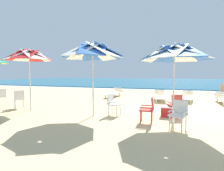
{
  "coord_description": "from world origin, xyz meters",
  "views": [
    {
      "loc": [
        -1.22,
        -8.34,
        1.66
      ],
      "look_at": [
        -3.95,
        0.45,
        1.0
      ],
      "focal_mm": 27.06,
      "sensor_mm": 36.0,
      "label": 1
    }
  ],
  "objects_px": {
    "plastic_chair_2": "(179,113)",
    "beach_umbrella_2": "(29,56)",
    "plastic_chair_1": "(149,108)",
    "sun_lounger_2": "(160,96)",
    "cooler_box": "(167,112)",
    "plastic_chair_5": "(2,96)",
    "plastic_chair_0": "(175,104)",
    "beach_umbrella_0": "(175,54)",
    "sun_lounger_3": "(114,93)",
    "sun_lounger_1": "(187,97)",
    "beachgoer_seated": "(221,90)",
    "beach_umbrella_1": "(93,52)",
    "plastic_chair_3": "(113,103)",
    "plastic_chair_4": "(19,98)"
  },
  "relations": [
    {
      "from": "beach_umbrella_2",
      "to": "cooler_box",
      "type": "bearing_deg",
      "value": 5.49
    },
    {
      "from": "plastic_chair_2",
      "to": "plastic_chair_1",
      "type": "bearing_deg",
      "value": 154.99
    },
    {
      "from": "plastic_chair_0",
      "to": "sun_lounger_3",
      "type": "height_order",
      "value": "plastic_chair_0"
    },
    {
      "from": "beach_umbrella_0",
      "to": "plastic_chair_0",
      "type": "relative_size",
      "value": 3.04
    },
    {
      "from": "beach_umbrella_1",
      "to": "sun_lounger_1",
      "type": "bearing_deg",
      "value": 51.29
    },
    {
      "from": "sun_lounger_3",
      "to": "beachgoer_seated",
      "type": "relative_size",
      "value": 2.38
    },
    {
      "from": "plastic_chair_5",
      "to": "plastic_chair_0",
      "type": "bearing_deg",
      "value": 1.2
    },
    {
      "from": "plastic_chair_3",
      "to": "plastic_chair_5",
      "type": "height_order",
      "value": "same"
    },
    {
      "from": "sun_lounger_1",
      "to": "sun_lounger_3",
      "type": "distance_m",
      "value": 4.75
    },
    {
      "from": "beach_umbrella_2",
      "to": "sun_lounger_2",
      "type": "height_order",
      "value": "beach_umbrella_2"
    },
    {
      "from": "beach_umbrella_0",
      "to": "beachgoer_seated",
      "type": "height_order",
      "value": "beach_umbrella_0"
    },
    {
      "from": "plastic_chair_1",
      "to": "beach_umbrella_0",
      "type": "bearing_deg",
      "value": 10.87
    },
    {
      "from": "plastic_chair_1",
      "to": "cooler_box",
      "type": "height_order",
      "value": "plastic_chair_1"
    },
    {
      "from": "plastic_chair_2",
      "to": "plastic_chair_4",
      "type": "height_order",
      "value": "same"
    },
    {
      "from": "beach_umbrella_0",
      "to": "plastic_chair_3",
      "type": "relative_size",
      "value": 3.04
    },
    {
      "from": "plastic_chair_1",
      "to": "cooler_box",
      "type": "xyz_separation_m",
      "value": [
        0.62,
        1.03,
        -0.3
      ]
    },
    {
      "from": "cooler_box",
      "to": "plastic_chair_0",
      "type": "bearing_deg",
      "value": 17.25
    },
    {
      "from": "sun_lounger_3",
      "to": "sun_lounger_1",
      "type": "bearing_deg",
      "value": -6.97
    },
    {
      "from": "plastic_chair_2",
      "to": "sun_lounger_1",
      "type": "distance_m",
      "value": 5.66
    },
    {
      "from": "beachgoer_seated",
      "to": "plastic_chair_0",
      "type": "bearing_deg",
      "value": -114.11
    },
    {
      "from": "plastic_chair_1",
      "to": "plastic_chair_5",
      "type": "height_order",
      "value": "same"
    },
    {
      "from": "plastic_chair_2",
      "to": "sun_lounger_2",
      "type": "relative_size",
      "value": 0.4
    },
    {
      "from": "cooler_box",
      "to": "sun_lounger_1",
      "type": "bearing_deg",
      "value": 74.28
    },
    {
      "from": "sun_lounger_1",
      "to": "beachgoer_seated",
      "type": "height_order",
      "value": "beachgoer_seated"
    },
    {
      "from": "plastic_chair_1",
      "to": "cooler_box",
      "type": "relative_size",
      "value": 1.73
    },
    {
      "from": "beach_umbrella_1",
      "to": "beach_umbrella_0",
      "type": "bearing_deg",
      "value": -2.48
    },
    {
      "from": "beach_umbrella_1",
      "to": "beachgoer_seated",
      "type": "height_order",
      "value": "beach_umbrella_1"
    },
    {
      "from": "plastic_chair_2",
      "to": "beach_umbrella_2",
      "type": "height_order",
      "value": "beach_umbrella_2"
    },
    {
      "from": "beach_umbrella_0",
      "to": "plastic_chair_5",
      "type": "distance_m",
      "value": 8.58
    },
    {
      "from": "beach_umbrella_1",
      "to": "sun_lounger_2",
      "type": "distance_m",
      "value": 5.67
    },
    {
      "from": "beachgoer_seated",
      "to": "beach_umbrella_0",
      "type": "bearing_deg",
      "value": -112.65
    },
    {
      "from": "plastic_chair_3",
      "to": "beachgoer_seated",
      "type": "height_order",
      "value": "beachgoer_seated"
    },
    {
      "from": "cooler_box",
      "to": "beachgoer_seated",
      "type": "relative_size",
      "value": 0.54
    },
    {
      "from": "sun_lounger_1",
      "to": "cooler_box",
      "type": "distance_m",
      "value": 4.29
    },
    {
      "from": "plastic_chair_2",
      "to": "beachgoer_seated",
      "type": "relative_size",
      "value": 0.94
    },
    {
      "from": "beach_umbrella_0",
      "to": "beach_umbrella_1",
      "type": "height_order",
      "value": "beach_umbrella_1"
    },
    {
      "from": "plastic_chair_1",
      "to": "plastic_chair_2",
      "type": "distance_m",
      "value": 1.01
    },
    {
      "from": "plastic_chair_1",
      "to": "sun_lounger_2",
      "type": "height_order",
      "value": "plastic_chair_1"
    },
    {
      "from": "beach_umbrella_0",
      "to": "plastic_chair_1",
      "type": "xyz_separation_m",
      "value": [
        -0.78,
        -0.15,
        -1.79
      ]
    },
    {
      "from": "plastic_chair_1",
      "to": "plastic_chair_3",
      "type": "distance_m",
      "value": 1.58
    },
    {
      "from": "sun_lounger_2",
      "to": "sun_lounger_3",
      "type": "xyz_separation_m",
      "value": [
        -3.18,
        0.81,
        0.0
      ]
    },
    {
      "from": "plastic_chair_0",
      "to": "plastic_chair_5",
      "type": "relative_size",
      "value": 1.0
    },
    {
      "from": "plastic_chair_2",
      "to": "sun_lounger_2",
      "type": "height_order",
      "value": "plastic_chair_2"
    },
    {
      "from": "plastic_chair_0",
      "to": "sun_lounger_3",
      "type": "distance_m",
      "value": 6.0
    },
    {
      "from": "plastic_chair_0",
      "to": "beachgoer_seated",
      "type": "bearing_deg",
      "value": 65.89
    },
    {
      "from": "sun_lounger_2",
      "to": "beachgoer_seated",
      "type": "distance_m",
      "value": 7.26
    },
    {
      "from": "beach_umbrella_1",
      "to": "beachgoer_seated",
      "type": "relative_size",
      "value": 3.1
    },
    {
      "from": "beach_umbrella_0",
      "to": "plastic_chair_1",
      "type": "height_order",
      "value": "beach_umbrella_0"
    },
    {
      "from": "beach_umbrella_1",
      "to": "plastic_chair_3",
      "type": "height_order",
      "value": "beach_umbrella_1"
    },
    {
      "from": "beach_umbrella_0",
      "to": "plastic_chair_2",
      "type": "bearing_deg",
      "value": -77.12
    }
  ]
}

